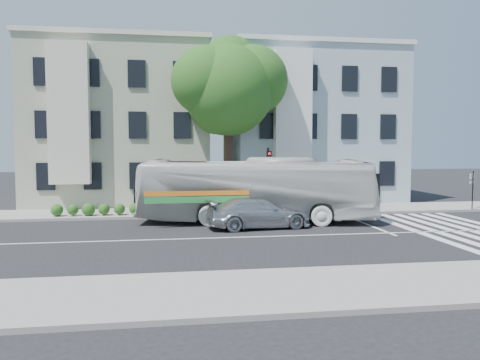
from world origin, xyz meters
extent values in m
plane|color=black|center=(0.00, 0.00, 0.00)|extent=(120.00, 120.00, 0.00)
cube|color=gray|center=(0.00, 8.00, 0.07)|extent=(80.00, 4.00, 0.15)
cube|color=gray|center=(0.00, -8.00, 0.07)|extent=(80.00, 4.00, 0.15)
cube|color=#A0A68B|center=(-7.00, 15.00, 5.50)|extent=(12.00, 10.00, 11.00)
cube|color=#9CB1BA|center=(7.00, 15.00, 5.50)|extent=(12.00, 10.00, 11.00)
cylinder|color=#2D2116|center=(0.00, 8.50, 2.60)|extent=(0.56, 0.56, 5.20)
sphere|color=#1C4115|center=(0.00, 8.50, 7.50)|extent=(5.60, 5.60, 5.60)
sphere|color=#1C4115|center=(1.60, 8.90, 8.20)|extent=(4.40, 4.40, 4.40)
sphere|color=#1C4115|center=(-1.40, 8.20, 8.00)|extent=(4.20, 4.20, 4.20)
sphere|color=#1C4115|center=(0.30, 9.70, 9.20)|extent=(3.80, 3.80, 3.80)
sphere|color=#1C4115|center=(-0.60, 9.10, 6.50)|extent=(3.40, 3.40, 3.40)
imported|color=silver|center=(0.92, 4.02, 1.74)|extent=(4.95, 12.78, 3.47)
imported|color=silver|center=(0.72, 2.29, 0.76)|extent=(2.71, 5.42, 1.51)
cylinder|color=black|center=(2.00, 6.05, 1.98)|extent=(0.13, 0.13, 3.96)
cube|color=black|center=(2.00, 5.80, 3.40)|extent=(0.27, 0.21, 0.80)
sphere|color=red|center=(2.00, 5.67, 3.63)|extent=(0.15, 0.15, 0.15)
cylinder|color=white|center=(2.00, 5.90, 2.45)|extent=(0.42, 0.04, 0.42)
cylinder|color=silver|center=(9.00, 7.77, 0.48)|extent=(0.27, 0.27, 0.67)
sphere|color=silver|center=(9.00, 7.77, 0.85)|extent=(0.25, 0.25, 0.25)
cylinder|color=silver|center=(9.00, 7.77, 0.57)|extent=(0.47, 0.30, 0.16)
cylinder|color=black|center=(15.00, 6.10, 1.34)|extent=(0.07, 0.07, 2.39)
cube|color=white|center=(15.00, 6.20, 2.20)|extent=(0.41, 0.22, 0.33)
cube|color=white|center=(15.00, 6.20, 1.82)|extent=(0.41, 0.22, 0.17)
camera|label=1|loc=(-3.61, -20.33, 4.00)|focal=35.00mm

